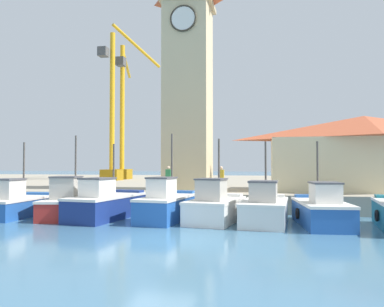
# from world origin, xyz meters

# --- Properties ---
(ground_plane) EXTENTS (300.00, 300.00, 0.00)m
(ground_plane) POSITION_xyz_m (0.00, 0.00, 0.00)
(ground_plane) COLOR teal
(quay_wharf) EXTENTS (120.00, 40.00, 1.08)m
(quay_wharf) POSITION_xyz_m (0.00, 27.75, 0.54)
(quay_wharf) COLOR #9E937F
(quay_wharf) RESTS_ON ground
(fishing_boat_far_left) EXTENTS (2.32, 4.73, 4.03)m
(fishing_boat_far_left) POSITION_xyz_m (-9.33, 4.33, 0.68)
(fishing_boat_far_left) COLOR #2356A8
(fishing_boat_far_left) RESTS_ON ground
(fishing_boat_left_outer) EXTENTS (2.85, 4.91, 4.38)m
(fishing_boat_left_outer) POSITION_xyz_m (-6.24, 4.60, 0.72)
(fishing_boat_left_outer) COLOR #AD2823
(fishing_boat_left_outer) RESTS_ON ground
(fishing_boat_left_inner) EXTENTS (2.75, 5.33, 3.89)m
(fishing_boat_left_inner) POSITION_xyz_m (-4.22, 4.53, 0.75)
(fishing_boat_left_inner) COLOR navy
(fishing_boat_left_inner) RESTS_ON ground
(fishing_boat_mid_left) EXTENTS (2.25, 4.99, 4.40)m
(fishing_boat_mid_left) POSITION_xyz_m (-0.99, 4.64, 0.76)
(fishing_boat_mid_left) COLOR #2356A8
(fishing_boat_mid_left) RESTS_ON ground
(fishing_boat_center) EXTENTS (2.73, 4.69, 4.10)m
(fishing_boat_center) POSITION_xyz_m (1.45, 4.69, 0.72)
(fishing_boat_center) COLOR silver
(fishing_boat_center) RESTS_ON ground
(fishing_boat_mid_right) EXTENTS (2.37, 4.72, 3.93)m
(fishing_boat_mid_right) POSITION_xyz_m (3.82, 4.50, 0.71)
(fishing_boat_mid_right) COLOR silver
(fishing_boat_mid_right) RESTS_ON ground
(fishing_boat_right_inner) EXTENTS (2.38, 4.93, 3.90)m
(fishing_boat_right_inner) POSITION_xyz_m (6.35, 4.40, 0.70)
(fishing_boat_right_inner) COLOR #2356A8
(fishing_boat_right_inner) RESTS_ON ground
(clock_tower) EXTENTS (3.58, 3.58, 17.94)m
(clock_tower) POSITION_xyz_m (-1.49, 12.05, 9.70)
(clock_tower) COLOR beige
(clock_tower) RESTS_ON quay_wharf
(warehouse_right) EXTENTS (12.30, 5.93, 4.91)m
(warehouse_right) POSITION_xyz_m (10.20, 12.54, 3.59)
(warehouse_right) COLOR beige
(warehouse_right) RESTS_ON quay_wharf
(port_crane_near) EXTENTS (4.81, 8.43, 17.77)m
(port_crane_near) POSITION_xyz_m (-12.98, 25.84, 7.67)
(port_crane_near) COLOR #976E11
(port_crane_near) RESTS_ON quay_wharf
(port_crane_far) EXTENTS (2.80, 8.50, 16.32)m
(port_crane_far) POSITION_xyz_m (-13.34, 29.29, 7.36)
(port_crane_far) COLOR #976E11
(port_crane_far) RESTS_ON quay_wharf
(dock_worker_near_tower) EXTENTS (0.34, 0.22, 1.62)m
(dock_worker_near_tower) POSITION_xyz_m (1.23, 8.78, 1.92)
(dock_worker_near_tower) COLOR #33333D
(dock_worker_near_tower) RESTS_ON quay_wharf
(dock_worker_along_quay) EXTENTS (0.34, 0.22, 1.62)m
(dock_worker_along_quay) POSITION_xyz_m (-2.20, 9.38, 1.92)
(dock_worker_along_quay) COLOR #33333D
(dock_worker_along_quay) RESTS_ON quay_wharf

